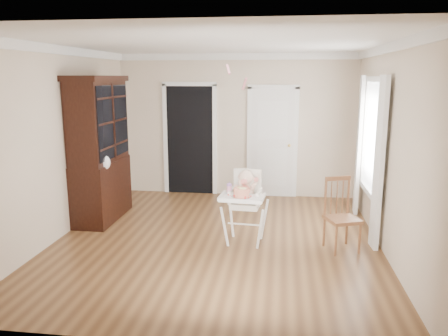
# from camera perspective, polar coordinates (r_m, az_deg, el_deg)

# --- Properties ---
(floor) EXTENTS (5.00, 5.00, 0.00)m
(floor) POSITION_cam_1_polar(r_m,az_deg,el_deg) (6.29, -0.94, -9.35)
(floor) COLOR #51331B
(floor) RESTS_ON ground
(ceiling) EXTENTS (5.00, 5.00, 0.00)m
(ceiling) POSITION_cam_1_polar(r_m,az_deg,el_deg) (5.88, -1.03, 15.99)
(ceiling) COLOR white
(ceiling) RESTS_ON wall_back
(wall_back) EXTENTS (4.50, 0.00, 4.50)m
(wall_back) POSITION_cam_1_polar(r_m,az_deg,el_deg) (8.40, 1.58, 5.52)
(wall_back) COLOR beige
(wall_back) RESTS_ON floor
(wall_left) EXTENTS (0.00, 5.00, 5.00)m
(wall_left) POSITION_cam_1_polar(r_m,az_deg,el_deg) (6.66, -20.54, 3.10)
(wall_left) COLOR beige
(wall_left) RESTS_ON floor
(wall_right) EXTENTS (0.00, 5.00, 5.00)m
(wall_right) POSITION_cam_1_polar(r_m,az_deg,el_deg) (6.03, 20.68, 2.26)
(wall_right) COLOR beige
(wall_right) RESTS_ON floor
(crown_molding) EXTENTS (4.50, 5.00, 0.12)m
(crown_molding) POSITION_cam_1_polar(r_m,az_deg,el_deg) (5.88, -1.03, 15.40)
(crown_molding) COLOR white
(crown_molding) RESTS_ON ceiling
(doorway) EXTENTS (1.06, 0.05, 2.22)m
(doorway) POSITION_cam_1_polar(r_m,az_deg,el_deg) (8.55, -4.46, 3.97)
(doorway) COLOR black
(doorway) RESTS_ON wall_back
(closet_door) EXTENTS (0.96, 0.09, 2.13)m
(closet_door) POSITION_cam_1_polar(r_m,az_deg,el_deg) (8.37, 6.33, 3.19)
(closet_door) COLOR white
(closet_door) RESTS_ON wall_back
(window_right) EXTENTS (0.13, 1.84, 2.30)m
(window_right) POSITION_cam_1_polar(r_m,az_deg,el_deg) (6.80, 18.58, 2.87)
(window_right) COLOR white
(window_right) RESTS_ON wall_right
(high_chair) EXTENTS (0.65, 0.78, 1.04)m
(high_chair) POSITION_cam_1_polar(r_m,az_deg,el_deg) (6.00, 2.78, -3.98)
(high_chair) COLOR white
(high_chair) RESTS_ON floor
(baby) EXTENTS (0.30, 0.23, 0.46)m
(baby) POSITION_cam_1_polar(r_m,az_deg,el_deg) (5.98, 2.85, -2.53)
(baby) COLOR beige
(baby) RESTS_ON high_chair
(cake) EXTENTS (0.27, 0.27, 0.12)m
(cake) POSITION_cam_1_polar(r_m,az_deg,el_deg) (5.74, 2.28, -3.22)
(cake) COLOR silver
(cake) RESTS_ON high_chair
(sippy_cup) EXTENTS (0.07, 0.07, 0.17)m
(sippy_cup) POSITION_cam_1_polar(r_m,az_deg,el_deg) (5.92, 0.69, -2.65)
(sippy_cup) COLOR #CE7E9D
(sippy_cup) RESTS_ON high_chair
(china_cabinet) EXTENTS (0.60, 1.36, 2.29)m
(china_cabinet) POSITION_cam_1_polar(r_m,az_deg,el_deg) (7.21, -15.92, 2.38)
(china_cabinet) COLOR black
(china_cabinet) RESTS_ON floor
(dining_chair) EXTENTS (0.51, 0.51, 0.97)m
(dining_chair) POSITION_cam_1_polar(r_m,az_deg,el_deg) (6.04, 15.07, -6.15)
(dining_chair) COLOR brown
(dining_chair) RESTS_ON floor
(streamer) EXTENTS (0.12, 0.48, 0.15)m
(streamer) POSITION_cam_1_polar(r_m,az_deg,el_deg) (6.30, 0.55, 12.78)
(streamer) COLOR pink
(streamer) RESTS_ON ceiling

